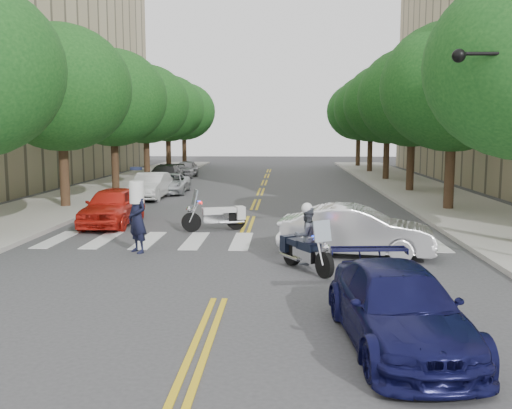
# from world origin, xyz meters

# --- Properties ---
(ground) EXTENTS (140.00, 140.00, 0.00)m
(ground) POSITION_xyz_m (0.00, 0.00, 0.00)
(ground) COLOR #38383A
(ground) RESTS_ON ground
(sidewalk_left) EXTENTS (5.00, 60.00, 0.15)m
(sidewalk_left) POSITION_xyz_m (-9.50, 22.00, 0.07)
(sidewalk_left) COLOR #9E9991
(sidewalk_left) RESTS_ON ground
(sidewalk_right) EXTENTS (5.00, 60.00, 0.15)m
(sidewalk_right) POSITION_xyz_m (9.50, 22.00, 0.07)
(sidewalk_right) COLOR #9E9991
(sidewalk_right) RESTS_ON ground
(tree_l_1) EXTENTS (6.40, 6.40, 8.45)m
(tree_l_1) POSITION_xyz_m (-8.80, 14.00, 5.55)
(tree_l_1) COLOR #382316
(tree_l_1) RESTS_ON ground
(tree_l_2) EXTENTS (6.40, 6.40, 8.45)m
(tree_l_2) POSITION_xyz_m (-8.80, 22.00, 5.55)
(tree_l_2) COLOR #382316
(tree_l_2) RESTS_ON ground
(tree_l_3) EXTENTS (6.40, 6.40, 8.45)m
(tree_l_3) POSITION_xyz_m (-8.80, 30.00, 5.55)
(tree_l_3) COLOR #382316
(tree_l_3) RESTS_ON ground
(tree_l_4) EXTENTS (6.40, 6.40, 8.45)m
(tree_l_4) POSITION_xyz_m (-8.80, 38.00, 5.55)
(tree_l_4) COLOR #382316
(tree_l_4) RESTS_ON ground
(tree_l_5) EXTENTS (6.40, 6.40, 8.45)m
(tree_l_5) POSITION_xyz_m (-8.80, 46.00, 5.55)
(tree_l_5) COLOR #382316
(tree_l_5) RESTS_ON ground
(tree_r_1) EXTENTS (6.40, 6.40, 8.45)m
(tree_r_1) POSITION_xyz_m (8.80, 14.00, 5.55)
(tree_r_1) COLOR #382316
(tree_r_1) RESTS_ON ground
(tree_r_2) EXTENTS (6.40, 6.40, 8.45)m
(tree_r_2) POSITION_xyz_m (8.80, 22.00, 5.55)
(tree_r_2) COLOR #382316
(tree_r_2) RESTS_ON ground
(tree_r_3) EXTENTS (6.40, 6.40, 8.45)m
(tree_r_3) POSITION_xyz_m (8.80, 30.00, 5.55)
(tree_r_3) COLOR #382316
(tree_r_3) RESTS_ON ground
(tree_r_4) EXTENTS (6.40, 6.40, 8.45)m
(tree_r_4) POSITION_xyz_m (8.80, 38.00, 5.55)
(tree_r_4) COLOR #382316
(tree_r_4) RESTS_ON ground
(tree_r_5) EXTENTS (6.40, 6.40, 8.45)m
(tree_r_5) POSITION_xyz_m (8.80, 46.00, 5.55)
(tree_r_5) COLOR #382316
(tree_r_5) RESTS_ON ground
(motorcycle_police) EXTENTS (1.35, 2.00, 1.79)m
(motorcycle_police) POSITION_xyz_m (1.95, 2.65, 0.80)
(motorcycle_police) COLOR black
(motorcycle_police) RESTS_ON ground
(motorcycle_parked) EXTENTS (2.29, 1.11, 1.53)m
(motorcycle_parked) POSITION_xyz_m (-0.96, 8.55, 0.53)
(motorcycle_parked) COLOR black
(motorcycle_parked) RESTS_ON ground
(officer_standing) EXTENTS (0.88, 0.88, 2.06)m
(officer_standing) POSITION_xyz_m (-2.96, 4.63, 1.03)
(officer_standing) COLOR black
(officer_standing) RESTS_ON ground
(convertible) EXTENTS (4.66, 2.32, 1.47)m
(convertible) POSITION_xyz_m (3.48, 4.50, 0.73)
(convertible) COLOR silver
(convertible) RESTS_ON ground
(sedan_blue) EXTENTS (2.25, 4.68, 1.31)m
(sedan_blue) POSITION_xyz_m (3.32, -2.52, 0.66)
(sedan_blue) COLOR #0E0F3E
(sedan_blue) RESTS_ON ground
(parked_car_a) EXTENTS (1.75, 4.34, 1.48)m
(parked_car_a) POSITION_xyz_m (-5.20, 9.50, 0.74)
(parked_car_a) COLOR red
(parked_car_a) RESTS_ON ground
(parked_car_b) EXTENTS (1.55, 4.28, 1.40)m
(parked_car_b) POSITION_xyz_m (-5.71, 18.00, 0.70)
(parked_car_b) COLOR silver
(parked_car_b) RESTS_ON ground
(parked_car_c) EXTENTS (2.07, 4.20, 1.15)m
(parked_car_c) POSITION_xyz_m (-5.21, 20.88, 0.57)
(parked_car_c) COLOR #ABAEB3
(parked_car_c) RESTS_ON ground
(parked_car_d) EXTENTS (2.05, 4.94, 1.43)m
(parked_car_d) POSITION_xyz_m (-6.30, 24.50, 0.71)
(parked_car_d) COLOR black
(parked_car_d) RESTS_ON ground
(parked_car_e) EXTENTS (1.58, 3.88, 1.32)m
(parked_car_e) POSITION_xyz_m (-6.30, 32.42, 0.66)
(parked_car_e) COLOR gray
(parked_car_e) RESTS_ON ground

